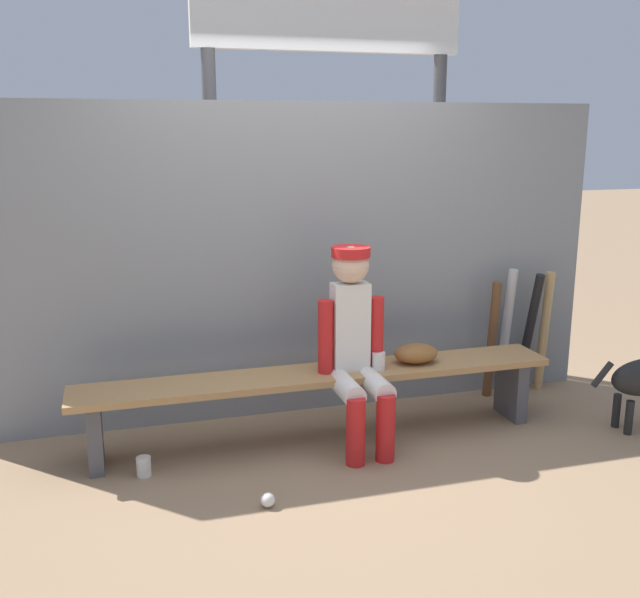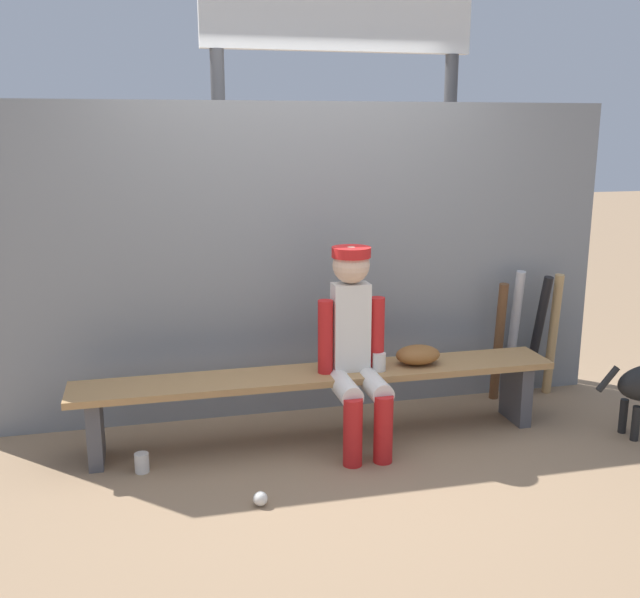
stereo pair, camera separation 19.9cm
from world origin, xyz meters
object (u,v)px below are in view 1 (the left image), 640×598
object	(u,v)px
cup_on_bench	(379,361)
scoreboard	(339,59)
dugout_bench	(320,385)
player_seated	(356,342)
bat_aluminum_black	(529,333)
bat_aluminum_silver	(506,331)
bat_wood_dark	(492,340)
cup_on_ground	(144,467)
baseball	(268,500)
baseball_glove	(416,353)
bat_wood_tan	(544,332)

from	to	relation	value
cup_on_bench	scoreboard	bearing A→B (deg)	82.51
dugout_bench	player_seated	size ratio (longest dim) A/B	2.45
bat_aluminum_black	scoreboard	xyz separation A→B (m)	(-1.12, 0.96, 1.91)
bat_aluminum_silver	bat_wood_dark	bearing A→B (deg)	-156.58
bat_wood_dark	cup_on_ground	size ratio (longest dim) A/B	7.67
player_seated	cup_on_bench	xyz separation A→B (m)	(0.16, 0.04, -0.15)
player_seated	cup_on_ground	world-z (taller)	player_seated
player_seated	cup_on_ground	bearing A→B (deg)	-176.23
cup_on_ground	scoreboard	world-z (taller)	scoreboard
bat_aluminum_black	cup_on_bench	bearing A→B (deg)	-161.72
bat_wood_dark	player_seated	bearing A→B (deg)	-158.48
dugout_bench	player_seated	bearing A→B (deg)	-29.40
bat_aluminum_black	dugout_bench	bearing A→B (deg)	-167.43
bat_wood_dark	baseball	world-z (taller)	bat_wood_dark
baseball	cup_on_bench	distance (m)	1.15
bat_wood_dark	cup_on_ground	distance (m)	2.51
bat_aluminum_silver	cup_on_bench	distance (m)	1.24
baseball_glove	cup_on_ground	bearing A→B (deg)	-173.63
dugout_bench	cup_on_ground	world-z (taller)	dugout_bench
baseball_glove	baseball	xyz separation A→B (m)	(-1.11, -0.71, -0.46)
dugout_bench	cup_on_ground	xyz separation A→B (m)	(-1.06, -0.19, -0.30)
baseball_glove	bat_aluminum_black	bearing A→B (deg)	19.69
bat_aluminum_black	scoreboard	size ratio (longest dim) A/B	0.27
baseball_glove	bat_wood_dark	xyz separation A→B (m)	(0.73, 0.35, -0.07)
bat_aluminum_black	baseball	size ratio (longest dim) A/B	12.02
bat_aluminum_black	bat_wood_tan	distance (m)	0.12
cup_on_bench	player_seated	bearing A→B (deg)	-164.81
bat_wood_tan	cup_on_ground	xyz separation A→B (m)	(-2.84, -0.56, -0.39)
dugout_bench	bat_wood_tan	world-z (taller)	bat_wood_tan
bat_aluminum_silver	scoreboard	world-z (taller)	scoreboard
bat_wood_dark	baseball	xyz separation A→B (m)	(-1.84, -1.06, -0.39)
dugout_bench	scoreboard	bearing A→B (deg)	68.11
dugout_bench	bat_aluminum_silver	xyz separation A→B (m)	(1.50, 0.42, 0.11)
bat_aluminum_silver	player_seated	bearing A→B (deg)	-158.27
bat_aluminum_silver	scoreboard	distance (m)	2.31
bat_aluminum_black	bat_aluminum_silver	bearing A→B (deg)	163.15
bat_aluminum_silver	scoreboard	size ratio (longest dim) A/B	0.27
baseball_glove	bat_aluminum_silver	xyz separation A→B (m)	(0.87, 0.42, -0.04)
dugout_bench	bat_wood_dark	bearing A→B (deg)	14.65
cup_on_bench	baseball_glove	bearing A→B (deg)	12.74
baseball	cup_on_ground	xyz separation A→B (m)	(-0.58, 0.52, 0.02)
bat_wood_dark	cup_on_bench	size ratio (longest dim) A/B	7.67
baseball_glove	cup_on_bench	xyz separation A→B (m)	(-0.27, -0.06, -0.01)
cup_on_ground	baseball_glove	bearing A→B (deg)	6.37
bat_wood_tan	scoreboard	size ratio (longest dim) A/B	0.26
dugout_bench	baseball	distance (m)	0.91
dugout_bench	bat_aluminum_black	distance (m)	1.70
scoreboard	bat_aluminum_black	bearing A→B (deg)	-40.72
dugout_bench	cup_on_bench	bearing A→B (deg)	-9.88
player_seated	cup_on_bench	world-z (taller)	player_seated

